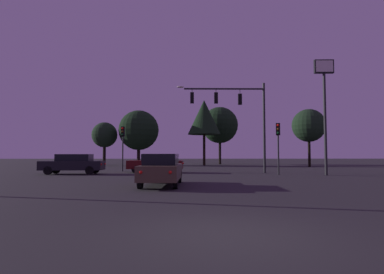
{
  "coord_description": "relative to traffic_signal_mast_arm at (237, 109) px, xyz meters",
  "views": [
    {
      "loc": [
        -0.81,
        -5.88,
        1.49
      ],
      "look_at": [
        0.15,
        22.7,
        3.08
      ],
      "focal_mm": 29.54,
      "sensor_mm": 36.0,
      "label": 1
    }
  ],
  "objects": [
    {
      "name": "ground_plane",
      "position": [
        -3.71,
        4.8,
        -5.26
      ],
      "size": [
        168.0,
        168.0,
        0.0
      ],
      "primitive_type": "plane",
      "color": "#262326",
      "rests_on": "ground"
    },
    {
      "name": "tree_behind_sign",
      "position": [
        11.17,
        12.63,
        -0.21
      ],
      "size": [
        4.07,
        4.07,
        7.1
      ],
      "color": "black",
      "rests_on": "ground"
    },
    {
      "name": "traffic_signal_mast_arm",
      "position": [
        0.0,
        0.0,
        0.0
      ],
      "size": [
        7.25,
        0.46,
        7.37
      ],
      "color": "#232326",
      "rests_on": "ground"
    },
    {
      "name": "car_crossing_right",
      "position": [
        -6.61,
        0.61,
        -4.46
      ],
      "size": [
        4.64,
        2.15,
        1.52
      ],
      "color": "#4C0F0F",
      "rests_on": "ground"
    },
    {
      "name": "car_crossing_left",
      "position": [
        -12.75,
        -1.24,
        -4.47
      ],
      "size": [
        4.68,
        1.76,
        1.52
      ],
      "color": "black",
      "rests_on": "ground"
    },
    {
      "name": "tree_center_horizon",
      "position": [
        1.4,
        22.75,
        0.75
      ],
      "size": [
        5.6,
        5.6,
        8.83
      ],
      "color": "black",
      "rests_on": "ground"
    },
    {
      "name": "tree_lot_edge",
      "position": [
        -15.43,
        19.52,
        -1.01
      ],
      "size": [
        3.58,
        3.58,
        6.07
      ],
      "color": "black",
      "rests_on": "ground"
    },
    {
      "name": "store_sign_illuminated",
      "position": [
        5.9,
        -3.15,
        0.79
      ],
      "size": [
        1.41,
        0.34,
        8.42
      ],
      "color": "#232326",
      "rests_on": "ground"
    },
    {
      "name": "traffic_light_corner_right",
      "position": [
        -9.74,
        2.7,
        -2.42
      ],
      "size": [
        0.32,
        0.36,
        3.99
      ],
      "color": "#232326",
      "rests_on": "ground"
    },
    {
      "name": "traffic_light_corner_left",
      "position": [
        2.62,
        -2.57,
        -2.54
      ],
      "size": [
        0.35,
        0.38,
        3.81
      ],
      "color": "#232326",
      "rests_on": "ground"
    },
    {
      "name": "tree_right_cluster",
      "position": [
        -10.49,
        18.68,
        -0.38
      ],
      "size": [
        5.58,
        5.58,
        7.68
      ],
      "color": "black",
      "rests_on": "ground"
    },
    {
      "name": "tree_left_far",
      "position": [
        -1.4,
        17.57,
        1.35
      ],
      "size": [
        4.51,
        4.51,
        9.02
      ],
      "color": "black",
      "rests_on": "ground"
    },
    {
      "name": "car_nearside_lane",
      "position": [
        -5.46,
        -10.32,
        -4.47
      ],
      "size": [
        1.96,
        4.65,
        1.52
      ],
      "color": "#473828",
      "rests_on": "ground"
    }
  ]
}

